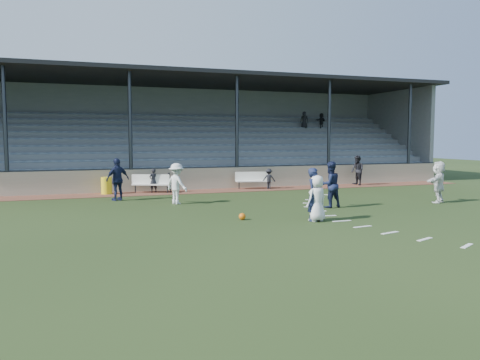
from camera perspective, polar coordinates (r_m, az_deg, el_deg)
name	(u,v)px	position (r m, az deg, el deg)	size (l,w,h in m)	color
ground	(265,226)	(15.27, 3.11, -5.64)	(90.00, 90.00, 0.00)	#203114
cinder_track	(191,192)	(25.19, -6.00, -1.43)	(34.00, 2.00, 0.02)	brown
retaining_wall	(186,179)	(26.15, -6.54, 0.10)	(34.00, 0.18, 1.20)	#B4A78A
bench_left	(151,182)	(24.98, -10.80, -0.22)	(2.01, 1.17, 0.95)	white
bench_right	(253,179)	(26.51, 1.62, 0.17)	(2.04, 0.81, 0.95)	white
trash_bin	(107,186)	(24.86, -15.95, -0.65)	(0.54, 0.54, 0.87)	yellow
football	(242,216)	(16.40, 0.27, -4.47)	(0.24, 0.24, 0.24)	#D75F0C
player_white_lead	(317,198)	(16.24, 9.37, -2.22)	(0.78, 0.51, 1.59)	silver
player_navy_lead	(314,194)	(16.31, 9.03, -1.75)	(0.67, 0.44, 1.83)	#151D3C
player_navy_mid	(330,185)	(19.59, 10.92, -0.55)	(0.93, 0.72, 1.91)	#151D3C
player_white_wing	(177,184)	(20.49, -7.72, -0.45)	(1.15, 0.66, 1.77)	silver
player_navy_wing	(118,179)	(22.17, -14.69, 0.07)	(1.14, 0.48, 1.95)	#151D3C
player_white_back	(439,182)	(22.52, 23.05, -0.22)	(1.72, 0.55, 1.85)	silver
official	(357,170)	(29.41, 14.12, 1.15)	(0.88, 0.68, 1.80)	black
sub_left_near	(153,181)	(24.95, -10.52, -0.07)	(0.46, 0.30, 1.26)	black
sub_left_far	(169,182)	(24.98, -8.65, -0.29)	(0.61, 0.25, 1.04)	black
sub_right	(269,179)	(26.44, 3.53, 0.16)	(0.74, 0.42, 1.14)	black
grandstand	(170,149)	(30.68, -8.50, 3.80)	(34.60, 9.00, 6.61)	gray
penalty_arc	(373,219)	(17.23, 15.93, -4.58)	(3.89, 14.63, 0.01)	white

